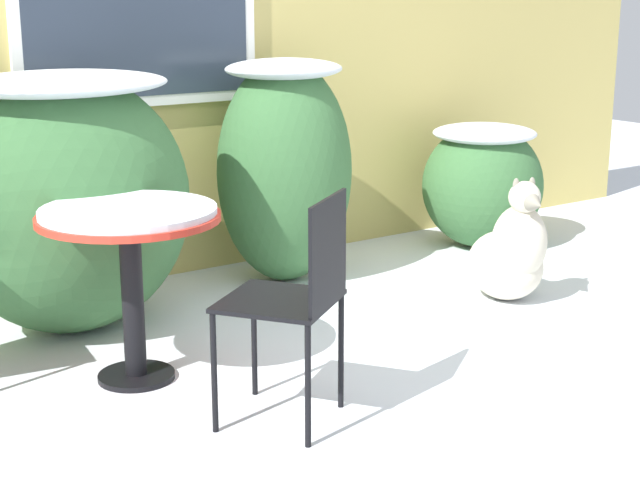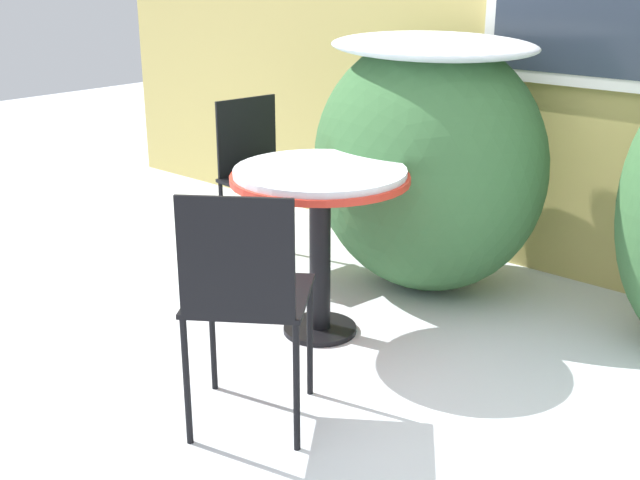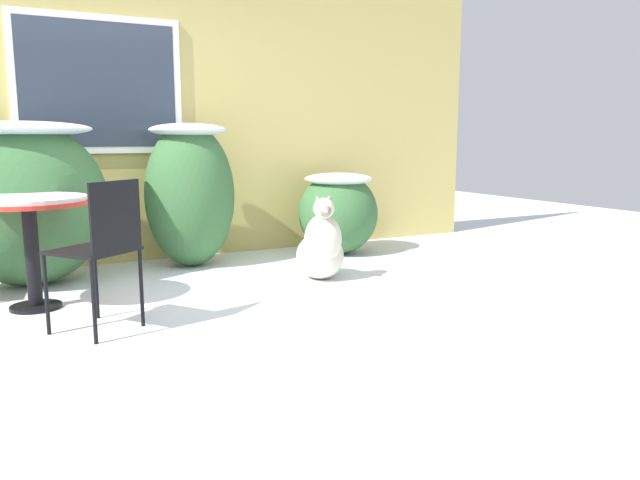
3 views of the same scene
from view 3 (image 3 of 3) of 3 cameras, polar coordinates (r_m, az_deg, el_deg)
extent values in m
plane|color=silver|center=(4.18, -11.78, -7.20)|extent=(16.00, 16.00, 0.00)
cube|color=tan|center=(6.17, -18.18, 13.35)|extent=(8.00, 0.06, 3.31)
cube|color=white|center=(6.10, -19.54, 13.24)|extent=(1.48, 0.04, 1.22)
cube|color=#2D3847|center=(6.09, -19.51, 13.25)|extent=(1.36, 0.01, 1.10)
ellipsoid|color=#386638|center=(5.47, -25.23, 2.97)|extent=(1.24, 1.03, 1.30)
ellipsoid|color=silver|center=(5.44, -25.67, 9.17)|extent=(1.06, 0.87, 0.12)
ellipsoid|color=#386638|center=(5.81, -11.79, 3.99)|extent=(0.81, 0.72, 1.30)
ellipsoid|color=silver|center=(5.79, -11.99, 9.83)|extent=(0.69, 0.61, 0.12)
ellipsoid|color=#386638|center=(6.33, 1.68, 2.43)|extent=(0.80, 0.80, 0.82)
ellipsoid|color=silver|center=(6.30, 1.69, 5.61)|extent=(0.68, 0.68, 0.12)
cylinder|color=black|center=(4.80, -24.52, -5.55)|extent=(0.34, 0.34, 0.03)
cylinder|color=black|center=(4.72, -24.82, -1.31)|extent=(0.10, 0.10, 0.70)
cylinder|color=red|center=(4.67, -25.13, 3.08)|extent=(0.79, 0.79, 0.03)
cylinder|color=silver|center=(4.67, -25.15, 3.44)|extent=(0.76, 0.76, 0.03)
cube|color=black|center=(4.02, -20.08, -0.91)|extent=(0.59, 0.59, 0.02)
cube|color=black|center=(3.84, -18.17, 2.05)|extent=(0.33, 0.24, 0.42)
cylinder|color=black|center=(4.34, -19.80, -3.60)|extent=(0.02, 0.02, 0.49)
cylinder|color=black|center=(4.09, -23.73, -4.62)|extent=(0.02, 0.02, 0.49)
cylinder|color=black|center=(4.07, -16.01, -4.24)|extent=(0.02, 0.02, 0.49)
cylinder|color=black|center=(3.80, -19.98, -5.40)|extent=(0.02, 0.02, 0.49)
ellipsoid|color=beige|center=(5.25, 0.00, -1.46)|extent=(0.53, 0.59, 0.38)
ellipsoid|color=beige|center=(5.08, 0.28, 0.04)|extent=(0.38, 0.35, 0.42)
sphere|color=beige|center=(5.01, 0.35, 2.91)|extent=(0.17, 0.17, 0.17)
cone|color=gray|center=(4.88, 0.62, 2.59)|extent=(0.12, 0.12, 0.09)
ellipsoid|color=gray|center=(5.01, -0.21, 3.65)|extent=(0.04, 0.03, 0.08)
ellipsoid|color=gray|center=(5.02, 0.86, 3.66)|extent=(0.04, 0.03, 0.08)
ellipsoid|color=beige|center=(5.49, -0.41, -2.09)|extent=(0.15, 0.24, 0.07)
camera|label=1|loc=(1.74, -90.67, 17.26)|focal=55.00mm
camera|label=2|loc=(3.28, 22.24, 16.88)|focal=45.00mm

